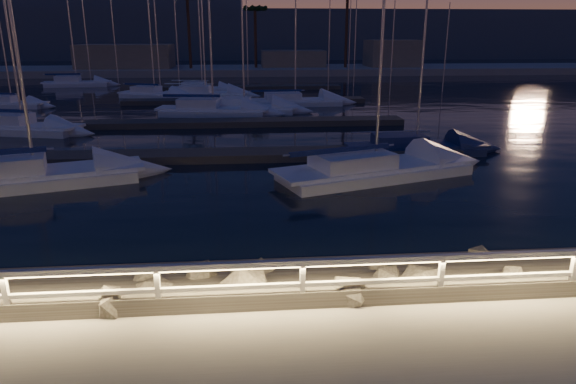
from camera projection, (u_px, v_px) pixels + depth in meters
name	position (u px, v px, depth m)	size (l,w,h in m)	color
ground	(256.00, 307.00, 10.86)	(400.00, 400.00, 0.00)	#9D988E
harbor_water	(245.00, 119.00, 40.85)	(400.00, 440.00, 0.60)	black
guard_rail	(252.00, 275.00, 10.63)	(44.11, 0.12, 1.06)	silver
riprap	(450.00, 274.00, 12.95)	(29.12, 3.20, 1.35)	#6A645A
floating_docks	(245.00, 109.00, 41.90)	(22.00, 36.00, 0.40)	#544D45
far_shore	(242.00, 68.00, 81.22)	(160.00, 14.00, 5.20)	#9D988E
palm_left	(187.00, 1.00, 75.70)	(3.00, 3.00, 11.20)	#4C3323
palm_center	(255.00, 11.00, 77.88)	(3.00, 3.00, 9.70)	#4C3323
distant_hills	(158.00, 36.00, 134.82)	(230.00, 37.50, 18.00)	#3B485C
sailboat_b	(29.00, 175.00, 21.49)	(9.02, 4.99, 14.83)	white
sailboat_c	(412.00, 146.00, 27.22)	(7.48, 2.56, 12.52)	navy
sailboat_d	(370.00, 168.00, 22.70)	(9.59, 5.47, 15.66)	white
sailboat_e	(20.00, 126.00, 32.73)	(7.80, 4.03, 12.87)	white
sailboat_f	(210.00, 109.00, 39.94)	(8.97, 3.93, 14.79)	white
sailboat_g	(241.00, 107.00, 41.35)	(8.83, 3.77, 14.52)	white
sailboat_i	(10.00, 103.00, 44.18)	(6.23, 2.89, 10.30)	white
sailboat_j	(153.00, 94.00, 50.73)	(7.55, 4.66, 12.50)	white
sailboat_k	(203.00, 93.00, 50.94)	(8.55, 3.23, 14.19)	white
sailboat_l	(293.00, 101.00, 45.49)	(8.80, 3.16, 14.61)	white
sailboat_m	(75.00, 83.00, 61.54)	(7.93, 3.11, 13.23)	white
sailboat_n	(201.00, 88.00, 55.74)	(7.12, 2.96, 11.78)	white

